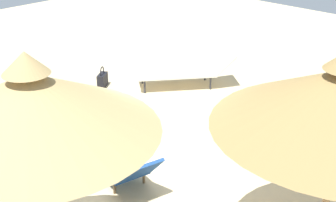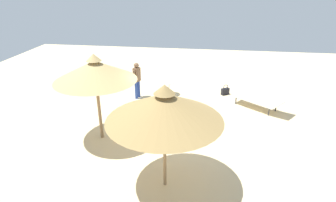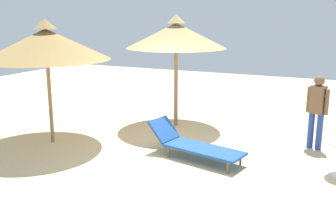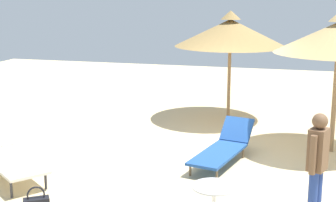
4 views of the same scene
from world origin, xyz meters
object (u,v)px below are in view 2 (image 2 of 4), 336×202
object	(u,v)px
lounge_chair_back	(168,116)
side_table_round	(169,86)
person_standing_near_left	(137,78)
parasol_umbrella_front	(95,71)
lounge_chair_far_left	(262,101)
handbag	(225,91)
parasol_umbrella_near_right	(165,107)

from	to	relation	value
lounge_chair_back	side_table_round	bearing A→B (deg)	-83.48
lounge_chair_back	person_standing_near_left	world-z (taller)	person_standing_near_left
parasol_umbrella_front	lounge_chair_back	world-z (taller)	parasol_umbrella_front
lounge_chair_far_left	handbag	world-z (taller)	lounge_chair_far_left
side_table_round	handbag	bearing A→B (deg)	-172.41
parasol_umbrella_near_right	lounge_chair_back	distance (m)	3.84
lounge_chair_far_left	lounge_chair_back	size ratio (longest dim) A/B	1.03
parasol_umbrella_front	lounge_chair_far_left	size ratio (longest dim) A/B	1.32
lounge_chair_back	person_standing_near_left	size ratio (longest dim) A/B	1.31
parasol_umbrella_near_right	lounge_chair_far_left	bearing A→B (deg)	-122.73
lounge_chair_far_left	lounge_chair_back	distance (m)	3.99
parasol_umbrella_front	person_standing_near_left	bearing A→B (deg)	-96.39
lounge_chair_far_left	person_standing_near_left	bearing A→B (deg)	-5.21
parasol_umbrella_near_right	lounge_chair_far_left	size ratio (longest dim) A/B	1.27
parasol_umbrella_front	side_table_round	bearing A→B (deg)	-113.23
parasol_umbrella_front	handbag	distance (m)	6.48
lounge_chair_back	person_standing_near_left	bearing A→B (deg)	-52.84
person_standing_near_left	handbag	world-z (taller)	person_standing_near_left
handbag	person_standing_near_left	bearing A→B (deg)	13.11
parasol_umbrella_front	parasol_umbrella_near_right	size ratio (longest dim) A/B	1.03
lounge_chair_back	handbag	size ratio (longest dim) A/B	4.36
parasol_umbrella_near_right	handbag	bearing A→B (deg)	-105.99
person_standing_near_left	side_table_round	bearing A→B (deg)	-157.13
parasol_umbrella_front	lounge_chair_back	xyz separation A→B (m)	(-2.04, -1.28, -2.05)
lounge_chair_back	handbag	xyz separation A→B (m)	(-2.23, -3.09, -0.13)
parasol_umbrella_near_right	lounge_chair_far_left	world-z (taller)	parasol_umbrella_near_right
lounge_chair_back	lounge_chair_far_left	bearing A→B (deg)	-154.75
lounge_chair_far_left	lounge_chair_back	world-z (taller)	lounge_chair_far_left
lounge_chair_far_left	person_standing_near_left	size ratio (longest dim) A/B	1.36
parasol_umbrella_front	handbag	xyz separation A→B (m)	(-4.27, -4.36, -2.18)
lounge_chair_far_left	lounge_chair_back	bearing A→B (deg)	25.25
handbag	side_table_round	size ratio (longest dim) A/B	0.76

